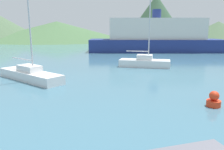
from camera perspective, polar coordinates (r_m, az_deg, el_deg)
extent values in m
cube|color=white|center=(23.92, 8.49, 3.07)|extent=(5.64, 2.98, 0.77)
cube|color=white|center=(23.83, 8.54, 4.62)|extent=(1.85, 1.63, 0.54)
cylinder|color=#BCBCC1|center=(23.63, 9.76, 12.00)|extent=(0.12, 0.12, 6.69)
cylinder|color=#BCBCC1|center=(23.84, 6.64, 6.20)|extent=(2.38, 0.60, 0.10)
cube|color=white|center=(18.55, -20.65, -0.15)|extent=(6.34, 5.44, 0.70)
cube|color=white|center=(18.45, -20.79, 1.64)|extent=(2.29, 2.12, 0.49)
cylinder|color=#BCBCC1|center=(17.77, -20.63, 10.94)|extent=(0.12, 0.12, 6.43)
cylinder|color=#BCBCC1|center=(19.24, -22.49, 3.88)|extent=(2.48, 1.97, 0.10)
cube|color=navy|center=(41.55, 11.27, 7.60)|extent=(24.16, 6.49, 2.23)
cube|color=silver|center=(41.46, 11.43, 11.70)|extent=(16.92, 5.49, 3.71)
cylinder|color=navy|center=(41.56, 11.59, 15.36)|extent=(1.58, 1.58, 1.60)
cylinder|color=red|center=(12.62, 24.98, -6.73)|extent=(0.72, 0.72, 0.32)
sphere|color=red|center=(12.50, 25.14, -4.93)|extent=(0.50, 0.50, 0.50)
cone|color=#476B42|center=(88.85, -14.16, 11.12)|extent=(54.72, 54.72, 7.18)
cone|color=#38563D|center=(91.23, 11.35, 14.47)|extent=(24.96, 24.96, 17.41)
cone|color=#4C6647|center=(104.15, 25.94, 10.42)|extent=(30.68, 30.68, 7.44)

